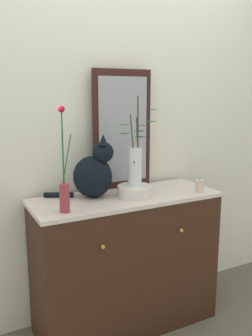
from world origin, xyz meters
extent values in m
plane|color=#595547|center=(0.00, 0.00, 0.00)|extent=(6.00, 6.00, 0.00)
cube|color=silver|center=(0.00, 0.30, 1.30)|extent=(4.40, 0.08, 2.60)
cube|color=#321C12|center=(0.00, 0.00, 0.44)|extent=(1.18, 0.45, 0.87)
cube|color=beige|center=(0.00, 0.00, 0.89)|extent=(1.20, 0.45, 0.02)
sphere|color=#B79338|center=(-0.27, -0.23, 0.70)|extent=(0.02, 0.02, 0.02)
sphere|color=#B79338|center=(0.27, -0.23, 0.70)|extent=(0.02, 0.02, 0.02)
cube|color=black|center=(0.08, 0.21, 1.30)|extent=(0.42, 0.03, 0.79)
cube|color=gray|center=(0.08, 0.19, 1.30)|extent=(0.35, 0.01, 0.70)
ellipsoid|color=black|center=(-0.20, 0.07, 1.03)|extent=(0.29, 0.27, 0.26)
sphere|color=black|center=(-0.14, 0.04, 1.18)|extent=(0.13, 0.13, 0.13)
cone|color=black|center=(-0.12, 0.07, 1.26)|extent=(0.05, 0.05, 0.06)
cone|color=black|center=(-0.15, 0.01, 1.26)|extent=(0.05, 0.05, 0.06)
cylinder|color=black|center=(-0.39, 0.16, 0.92)|extent=(0.18, 0.11, 0.03)
cylinder|color=maroon|center=(-0.44, -0.13, 0.98)|extent=(0.06, 0.06, 0.16)
cylinder|color=#1B5631|center=(-0.44, -0.13, 1.25)|extent=(0.01, 0.01, 0.38)
sphere|color=#AE102D|center=(-0.44, -0.13, 1.46)|extent=(0.04, 0.04, 0.04)
cylinder|color=#235B35|center=(-0.42, -0.13, 1.19)|extent=(0.06, 0.01, 0.26)
cylinder|color=silver|center=(0.04, -0.04, 0.93)|extent=(0.22, 0.22, 0.07)
cylinder|color=silver|center=(0.04, -0.04, 1.09)|extent=(0.09, 0.09, 0.24)
cylinder|color=#533A1B|center=(0.03, -0.03, 1.26)|extent=(0.02, 0.09, 0.29)
ellipsoid|color=#1D4E2D|center=(-0.02, -0.03, 1.30)|extent=(0.08, 0.05, 0.01)
ellipsoid|color=#25512D|center=(-0.02, -0.01, 1.35)|extent=(0.08, 0.07, 0.01)
cylinder|color=#473527|center=(0.06, -0.05, 1.32)|extent=(0.06, 0.09, 0.41)
ellipsoid|color=#215027|center=(0.12, -0.09, 1.37)|extent=(0.08, 0.07, 0.01)
ellipsoid|color=#145A2D|center=(0.13, -0.09, 1.44)|extent=(0.08, 0.06, 0.01)
cylinder|color=#48352A|center=(0.05, -0.05, 1.26)|extent=(0.04, 0.03, 0.28)
ellipsoid|color=#18513A|center=(0.07, -0.06, 1.28)|extent=(0.08, 0.07, 0.01)
ellipsoid|color=#115930|center=(0.06, -0.05, 1.31)|extent=(0.08, 0.07, 0.01)
ellipsoid|color=#205D31|center=(0.07, -0.08, 1.35)|extent=(0.04, 0.07, 0.01)
cylinder|color=beige|center=(0.47, -0.14, 0.94)|extent=(0.05, 0.05, 0.08)
cylinder|color=black|center=(0.47, -0.14, 0.99)|extent=(0.00, 0.00, 0.01)
camera|label=1|loc=(-1.01, -1.95, 1.53)|focal=38.52mm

